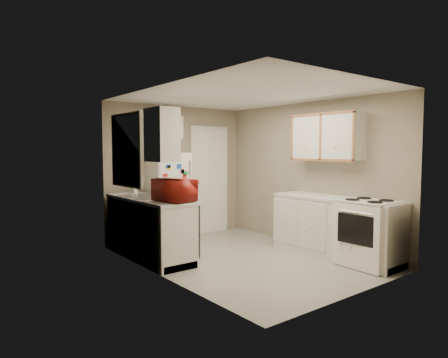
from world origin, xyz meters
TOP-DOWN VIEW (x-y plane):
  - floor at (0.00, 0.00)m, footprint 3.80×3.80m
  - ceiling at (0.00, 0.00)m, footprint 3.80×3.80m
  - wall_left at (-1.40, 0.00)m, footprint 3.80×3.80m
  - wall_right at (1.40, 0.00)m, footprint 3.80×3.80m
  - wall_back at (0.00, 1.90)m, footprint 2.80×2.80m
  - wall_front at (0.00, -1.90)m, footprint 2.80×2.80m
  - left_counter at (-1.10, 0.90)m, footprint 0.60×1.80m
  - dishwasher at (-0.81, 0.30)m, footprint 0.03×0.58m
  - sink at (-1.10, 1.05)m, footprint 0.54×0.74m
  - microwave at (-1.03, 0.28)m, footprint 0.60×0.40m
  - soap_bottle at (-1.15, 1.29)m, footprint 0.09×0.09m
  - window_blinds at (-1.36, 1.05)m, footprint 0.10×0.98m
  - upper_cabinet_left at (-1.25, 0.22)m, footprint 0.30×0.45m
  - refrigerator at (-0.40, 1.60)m, footprint 0.65×0.63m
  - cabinet_over_fridge at (-0.40, 1.75)m, footprint 0.70×0.30m
  - interior_door at (0.70, 1.86)m, footprint 0.86×0.06m
  - right_counter at (1.10, -0.80)m, footprint 0.60×2.00m
  - stove at (1.06, -1.37)m, footprint 0.63×0.76m
  - upper_cabinet_right at (1.25, -0.50)m, footprint 0.30×1.20m

SIDE VIEW (x-z plane):
  - floor at x=0.00m, z-range 0.00..0.00m
  - stove at x=1.06m, z-range 0.00..0.90m
  - left_counter at x=-1.10m, z-range 0.00..0.90m
  - right_counter at x=1.10m, z-range 0.00..0.90m
  - dishwasher at x=-0.81m, z-range 0.13..0.85m
  - refrigerator at x=-0.40m, z-range 0.00..1.56m
  - sink at x=-1.10m, z-range 0.78..0.94m
  - soap_bottle at x=-1.15m, z-range 0.91..1.09m
  - interior_door at x=0.70m, z-range -0.02..2.06m
  - microwave at x=-1.03m, z-range 0.86..1.24m
  - wall_left at x=-1.40m, z-range 1.20..1.20m
  - wall_right at x=1.40m, z-range 1.20..1.20m
  - wall_back at x=0.00m, z-range 1.20..1.20m
  - wall_front at x=0.00m, z-range 1.20..1.20m
  - window_blinds at x=-1.36m, z-range 1.06..2.14m
  - upper_cabinet_left at x=-1.25m, z-range 1.45..2.15m
  - upper_cabinet_right at x=1.25m, z-range 1.45..2.15m
  - cabinet_over_fridge at x=-0.40m, z-range 1.80..2.20m
  - ceiling at x=0.00m, z-range 2.40..2.40m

